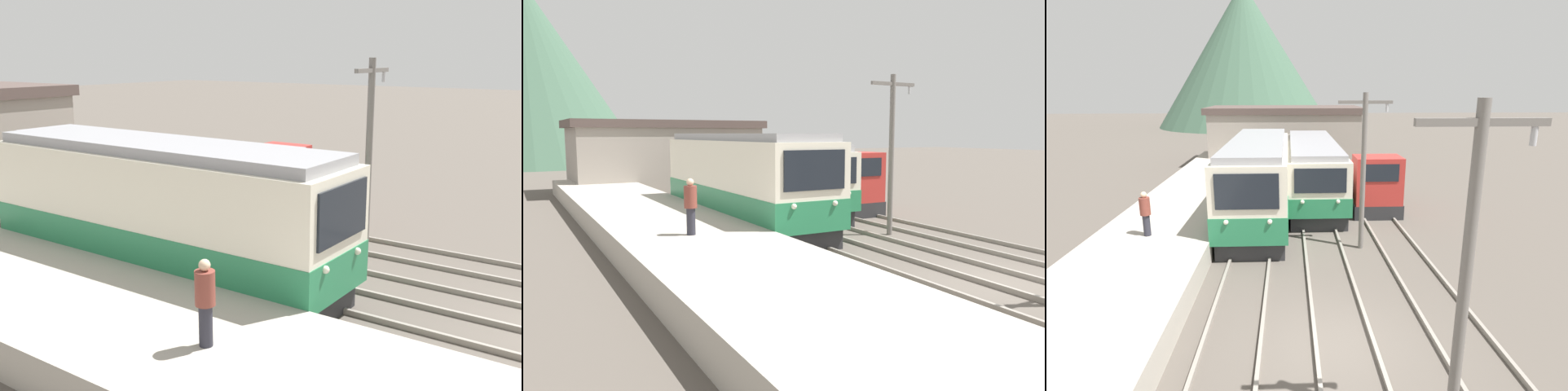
% 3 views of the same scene
% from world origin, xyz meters
% --- Properties ---
extents(commuter_train_left, '(2.84, 11.13, 3.87)m').
position_xyz_m(commuter_train_left, '(-2.60, 10.42, 1.79)').
color(commuter_train_left, '#28282B').
rests_on(commuter_train_left, ground).
extents(commuter_train_center, '(2.84, 11.64, 3.40)m').
position_xyz_m(commuter_train_center, '(0.20, 13.75, 1.59)').
color(commuter_train_center, '#28282B').
rests_on(commuter_train_center, ground).
extents(shunting_locomotive, '(2.40, 5.29, 3.00)m').
position_xyz_m(shunting_locomotive, '(3.20, 12.04, 1.21)').
color(shunting_locomotive, '#28282B').
rests_on(shunting_locomotive, ground).
extents(catenary_mast_mid, '(2.00, 0.20, 6.05)m').
position_xyz_m(catenary_mast_mid, '(1.71, 6.32, 3.34)').
color(catenary_mast_mid, slate).
rests_on(catenary_mast_mid, ground).
extents(person_on_platform, '(0.38, 0.38, 1.68)m').
position_xyz_m(person_on_platform, '(-6.41, 5.71, 1.80)').
color(person_on_platform, '#282833').
rests_on(person_on_platform, platform_left).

